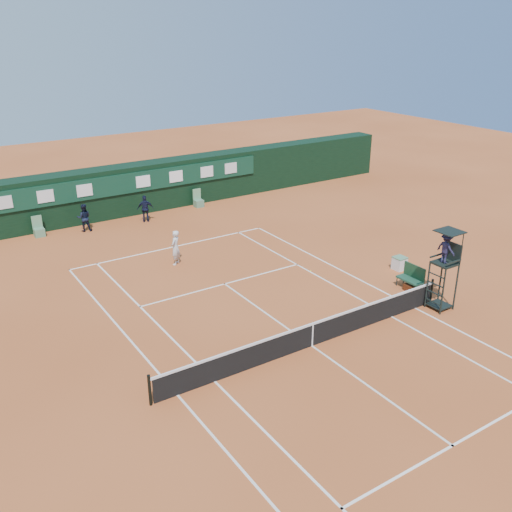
{
  "coord_description": "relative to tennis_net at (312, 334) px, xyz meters",
  "views": [
    {
      "loc": [
        -11.68,
        -14.11,
        11.12
      ],
      "look_at": [
        1.45,
        6.0,
        1.2
      ],
      "focal_mm": 40.0,
      "sensor_mm": 36.0,
      "label": 1
    }
  ],
  "objects": [
    {
      "name": "back_wall",
      "position": [
        0.0,
        18.74,
        1.0
      ],
      "size": [
        40.0,
        1.65,
        3.0
      ],
      "color": "black",
      "rests_on": "ground"
    },
    {
      "name": "linesman_chair_left",
      "position": [
        -5.5,
        17.48,
        -0.19
      ],
      "size": [
        0.55,
        0.5,
        1.15
      ],
      "color": "#568461",
      "rests_on": "ground"
    },
    {
      "name": "court_lines",
      "position": [
        0.0,
        0.0,
        -0.5
      ],
      "size": [
        11.05,
        23.85,
        0.01
      ],
      "color": "white",
      "rests_on": "ground"
    },
    {
      "name": "tennis_net",
      "position": [
        0.0,
        0.0,
        0.0
      ],
      "size": [
        12.9,
        0.1,
        1.1
      ],
      "color": "black",
      "rests_on": "ground"
    },
    {
      "name": "tennis_bag",
      "position": [
        6.54,
        1.17,
        -0.37
      ],
      "size": [
        0.35,
        0.77,
        0.28
      ],
      "primitive_type": "cube",
      "rotation": [
        0.0,
        0.0,
        0.02
      ],
      "color": "black",
      "rests_on": "ground"
    },
    {
      "name": "ball_kid_right",
      "position": [
        0.48,
        16.54,
        0.3
      ],
      "size": [
        1.03,
        0.67,
        1.62
      ],
      "primitive_type": "imported",
      "rotation": [
        0.0,
        0.0,
        2.82
      ],
      "color": "black",
      "rests_on": "ground"
    },
    {
      "name": "tennis_ball",
      "position": [
        4.17,
        5.37,
        -0.48
      ],
      "size": [
        0.06,
        0.06,
        0.06
      ],
      "primitive_type": "sphere",
      "color": "yellow",
      "rests_on": "ground"
    },
    {
      "name": "cooler",
      "position": [
        7.9,
        3.23,
        -0.18
      ],
      "size": [
        0.57,
        0.57,
        0.65
      ],
      "color": "silver",
      "rests_on": "ground"
    },
    {
      "name": "player_bench",
      "position": [
        6.79,
        1.44,
        0.09
      ],
      "size": [
        0.56,
        1.2,
        1.1
      ],
      "color": "#1A412E",
      "rests_on": "ground"
    },
    {
      "name": "player",
      "position": [
        -0.83,
        9.72,
        0.36
      ],
      "size": [
        0.76,
        0.73,
        1.75
      ],
      "primitive_type": "imported",
      "rotation": [
        0.0,
        0.0,
        3.85
      ],
      "color": "silver",
      "rests_on": "ground"
    },
    {
      "name": "linesman_chair_right",
      "position": [
        4.5,
        17.48,
        -0.19
      ],
      "size": [
        0.55,
        0.5,
        1.15
      ],
      "color": "#537F61",
      "rests_on": "ground"
    },
    {
      "name": "ball_kid_left",
      "position": [
        -3.08,
        16.92,
        0.29
      ],
      "size": [
        0.92,
        0.81,
        1.6
      ],
      "primitive_type": "imported",
      "rotation": [
        0.0,
        0.0,
        2.84
      ],
      "color": "black",
      "rests_on": "ground"
    },
    {
      "name": "umpire_chair",
      "position": [
        6.32,
        -0.53,
        1.95
      ],
      "size": [
        0.96,
        0.95,
        3.42
      ],
      "color": "black",
      "rests_on": "ground"
    },
    {
      "name": "ground",
      "position": [
        0.0,
        0.0,
        -0.51
      ],
      "size": [
        90.0,
        90.0,
        0.0
      ],
      "primitive_type": "plane",
      "color": "#BD5C2C",
      "rests_on": "ground"
    }
  ]
}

